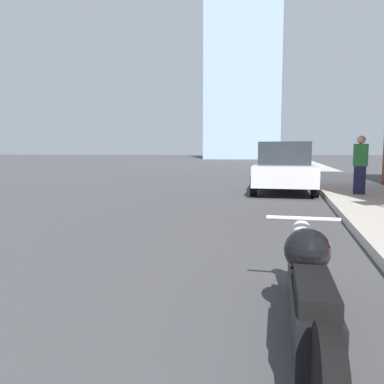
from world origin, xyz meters
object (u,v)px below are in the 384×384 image
object	(u,v)px
motorcycle	(309,292)
parked_car_silver	(283,168)
pedestrian	(360,164)
parked_car_blue	(281,160)

from	to	relation	value
motorcycle	parked_car_silver	distance (m)	10.08
parked_car_silver	pedestrian	distance (m)	2.49
motorcycle	pedestrian	bearing A→B (deg)	76.79
parked_car_silver	pedestrian	xyz separation A→B (m)	(2.10, -1.34, 0.17)
pedestrian	parked_car_silver	bearing A→B (deg)	147.44
motorcycle	parked_car_blue	xyz separation A→B (m)	(-0.50, 21.04, 0.49)
parked_car_silver	motorcycle	bearing A→B (deg)	-90.28
parked_car_blue	pedestrian	xyz separation A→B (m)	(2.32, -12.31, 0.11)
parked_car_silver	pedestrian	bearing A→B (deg)	-34.41
motorcycle	pedestrian	distance (m)	8.93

